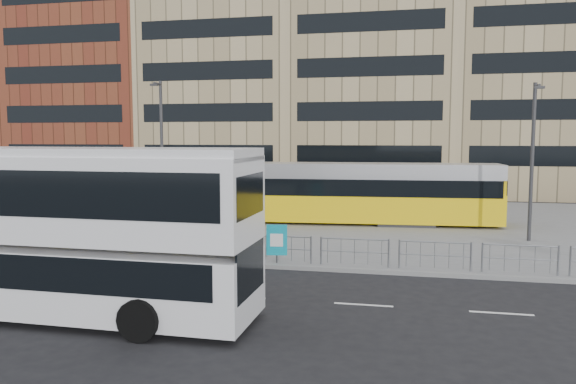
% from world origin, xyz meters
% --- Properties ---
extents(ground, '(120.00, 120.00, 0.00)m').
position_xyz_m(ground, '(0.00, 0.00, 0.00)').
color(ground, black).
rests_on(ground, ground).
extents(plaza, '(64.00, 24.00, 0.15)m').
position_xyz_m(plaza, '(0.00, 12.00, 0.07)').
color(plaza, slate).
rests_on(plaza, ground).
extents(kerb, '(64.00, 0.25, 0.17)m').
position_xyz_m(kerb, '(0.00, 0.05, 0.07)').
color(kerb, gray).
rests_on(kerb, ground).
extents(building_row, '(70.40, 18.40, 31.20)m').
position_xyz_m(building_row, '(1.55, 34.27, 12.91)').
color(building_row, brown).
rests_on(building_row, ground).
extents(pedestrian_barrier, '(32.07, 0.07, 1.10)m').
position_xyz_m(pedestrian_barrier, '(2.00, 0.50, 0.98)').
color(pedestrian_barrier, gray).
rests_on(pedestrian_barrier, plaza).
extents(road_markings, '(62.00, 0.12, 0.01)m').
position_xyz_m(road_markings, '(1.00, -4.00, 0.01)').
color(road_markings, white).
rests_on(road_markings, ground).
extents(double_decker_bus, '(12.11, 3.26, 4.83)m').
position_xyz_m(double_decker_bus, '(-2.77, -6.81, 2.61)').
color(double_decker_bus, silver).
rests_on(double_decker_bus, ground).
extents(tram, '(29.43, 4.88, 3.45)m').
position_xyz_m(tram, '(-2.23, 10.90, 1.88)').
color(tram, yellow).
rests_on(tram, plaza).
extents(ad_panel, '(0.82, 0.18, 1.53)m').
position_xyz_m(ad_panel, '(2.25, 0.40, 1.04)').
color(ad_panel, '#2D2D30').
rests_on(ad_panel, plaza).
extents(pedestrian, '(0.56, 0.76, 1.91)m').
position_xyz_m(pedestrian, '(-8.51, 5.28, 1.11)').
color(pedestrian, black).
rests_on(pedestrian, plaza).
extents(traffic_light_west, '(0.17, 0.21, 3.10)m').
position_xyz_m(traffic_light_west, '(-5.70, 1.38, 2.12)').
color(traffic_light_west, '#2D2D30').
rests_on(traffic_light_west, plaza).
extents(lamp_post_west, '(0.45, 1.04, 8.23)m').
position_xyz_m(lamp_post_west, '(-7.07, 10.21, 4.64)').
color(lamp_post_west, '#2D2D30').
rests_on(lamp_post_west, plaza).
extents(lamp_post_east, '(0.45, 1.04, 7.50)m').
position_xyz_m(lamp_post_east, '(13.01, 7.44, 4.27)').
color(lamp_post_east, '#2D2D30').
rests_on(lamp_post_east, plaza).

